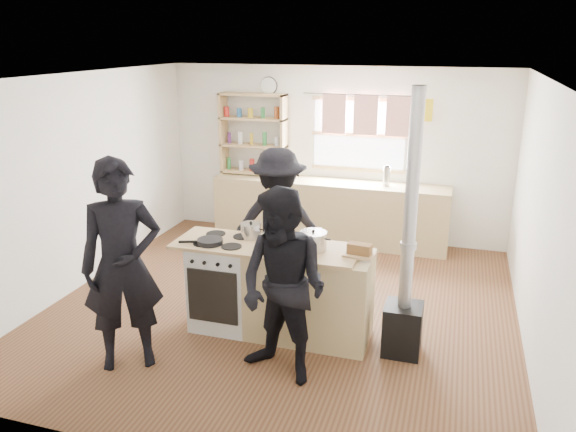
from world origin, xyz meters
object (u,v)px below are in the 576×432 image
at_px(bread_board, 360,251).
at_px(person_far, 278,223).
at_px(stockpot_stove, 251,231).
at_px(stockpot_counter, 313,241).
at_px(thermos, 386,176).
at_px(roast_tray, 278,239).
at_px(person_near_right, 283,287).
at_px(skillet_greens, 210,241).
at_px(cooking_island, 280,290).
at_px(person_near_left, 122,266).
at_px(flue_heater, 405,290).

height_order(bread_board, person_far, person_far).
height_order(stockpot_stove, stockpot_counter, stockpot_counter).
distance_m(thermos, bread_board, 2.78).
bearing_deg(roast_tray, person_near_right, -69.13).
bearing_deg(stockpot_counter, skillet_greens, -171.46).
bearing_deg(cooking_island, person_far, 109.12).
bearing_deg(cooking_island, person_near_left, -140.65).
height_order(roast_tray, person_near_left, person_near_left).
relative_size(stockpot_stove, bread_board, 0.70).
xyz_separation_m(cooking_island, roast_tray, (-0.04, 0.08, 0.51)).
xyz_separation_m(stockpot_counter, person_near_left, (-1.48, -0.96, -0.06)).
bearing_deg(roast_tray, bread_board, -6.04).
relative_size(skillet_greens, flue_heater, 0.13).
xyz_separation_m(cooking_island, bread_board, (0.79, -0.01, 0.51)).
relative_size(roast_tray, bread_board, 1.23).
distance_m(person_near_left, person_near_right, 1.44).
distance_m(stockpot_counter, person_near_right, 0.78).
distance_m(thermos, person_near_left, 4.13).
bearing_deg(flue_heater, person_far, 149.34).
relative_size(stockpot_counter, person_near_right, 0.16).
bearing_deg(bread_board, person_near_left, -154.30).
xyz_separation_m(thermos, skillet_greens, (-1.34, -2.90, -0.08)).
bearing_deg(person_near_left, bread_board, -6.04).
height_order(cooking_island, person_near_left, person_near_left).
distance_m(skillet_greens, person_far, 1.08).
bearing_deg(person_near_left, person_near_right, -23.57).
relative_size(cooking_island, person_near_right, 1.15).
relative_size(person_near_left, person_near_right, 1.12).
relative_size(skillet_greens, person_far, 0.19).
bearing_deg(stockpot_stove, person_far, 85.87).
xyz_separation_m(bread_board, person_near_right, (-0.51, -0.73, -0.12)).
relative_size(person_near_left, person_far, 1.12).
bearing_deg(stockpot_stove, person_near_left, -125.84).
height_order(skillet_greens, person_near_right, person_near_right).
bearing_deg(thermos, stockpot_stove, -111.23).
bearing_deg(person_near_left, flue_heater, -10.77).
height_order(cooking_island, bread_board, bread_board).
relative_size(bread_board, person_far, 0.18).
bearing_deg(stockpot_counter, person_near_left, -147.01).
relative_size(roast_tray, stockpot_counter, 1.39).
height_order(flue_heater, person_far, flue_heater).
height_order(stockpot_stove, bread_board, stockpot_stove).
xyz_separation_m(bread_board, flue_heater, (0.44, -0.02, -0.33)).
bearing_deg(cooking_island, skillet_greens, -168.93).
bearing_deg(stockpot_stove, roast_tray, -14.03).
bearing_deg(stockpot_counter, cooking_island, -176.75).
relative_size(thermos, bread_board, 0.90).
bearing_deg(person_far, skillet_greens, 56.42).
distance_m(stockpot_stove, bread_board, 1.15).
bearing_deg(roast_tray, flue_heater, -4.83).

